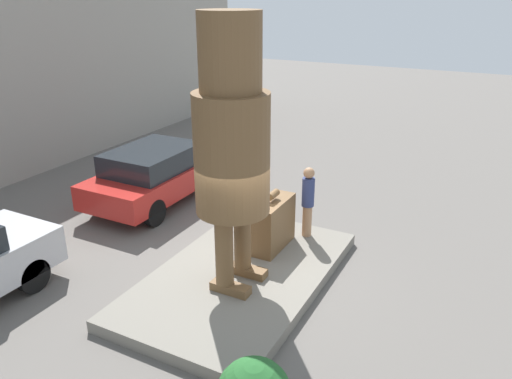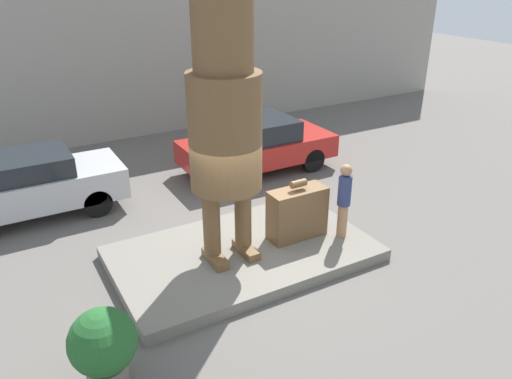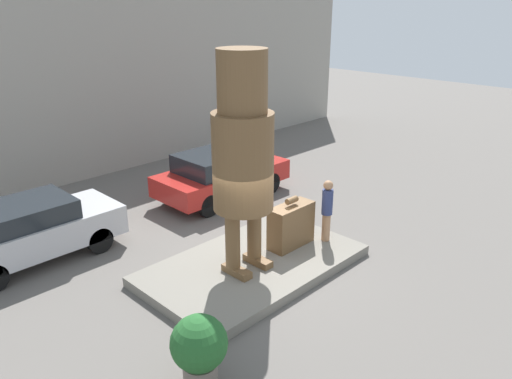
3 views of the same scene
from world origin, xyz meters
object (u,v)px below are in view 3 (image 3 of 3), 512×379
object	(u,v)px
statue_figure	(243,148)
planter_pot	(199,347)
tourist	(327,208)
giant_suitcase	(291,225)
parked_car_silver	(31,230)
parked_car_red	(221,173)

from	to	relation	value
statue_figure	planter_pot	bearing A→B (deg)	-146.18
statue_figure	tourist	bearing A→B (deg)	-11.34
statue_figure	planter_pot	distance (m)	4.10
giant_suitcase	planter_pot	distance (m)	4.74
parked_car_silver	planter_pot	world-z (taller)	parked_car_silver
planter_pot	giant_suitcase	bearing A→B (deg)	22.98
statue_figure	tourist	size ratio (longest dim) A/B	3.02
statue_figure	tourist	distance (m)	3.08
giant_suitcase	parked_car_red	xyz separation A→B (m)	(1.29, 3.98, 0.04)
tourist	parked_car_silver	distance (m)	7.04
tourist	parked_car_silver	bearing A→B (deg)	139.43
parked_car_red	planter_pot	xyz separation A→B (m)	(-5.65, -5.83, -0.09)
parked_car_red	planter_pot	bearing A→B (deg)	-134.13
statue_figure	planter_pot	xyz separation A→B (m)	(-2.81, -1.89, -2.31)
giant_suitcase	statue_figure	bearing A→B (deg)	178.72
parked_car_silver	parked_car_red	xyz separation A→B (m)	(5.82, -0.16, -0.00)
planter_pot	tourist	bearing A→B (deg)	15.24
statue_figure	giant_suitcase	distance (m)	2.73
tourist	parked_car_silver	xyz separation A→B (m)	(-5.34, 4.57, -0.29)
statue_figure	planter_pot	size ratio (longest dim) A/B	3.81
giant_suitcase	parked_car_red	bearing A→B (deg)	72.03
statue_figure	parked_car_silver	xyz separation A→B (m)	(-2.98, 4.10, -2.21)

